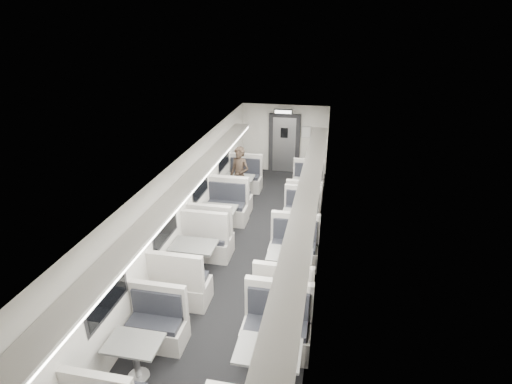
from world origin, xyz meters
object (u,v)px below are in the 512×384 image
at_px(booth_right_d, 268,370).
at_px(exit_sign, 283,112).
at_px(booth_right_a, 306,191).
at_px(booth_left_b, 218,222).
at_px(booth_left_d, 136,359).
at_px(vestibule_door, 284,144).
at_px(passenger, 240,176).
at_px(booth_left_a, 239,188).
at_px(booth_right_c, 289,269).
at_px(booth_left_c, 195,260).
at_px(booth_right_b, 299,225).

xyz_separation_m(booth_right_d, exit_sign, (-1.00, 8.77, 1.87)).
distance_m(booth_right_a, exit_sign, 2.95).
bearing_deg(exit_sign, booth_left_b, -102.53).
distance_m(booth_left_d, vestibule_door, 9.48).
relative_size(booth_right_d, passenger, 1.32).
distance_m(booth_left_a, vestibule_door, 2.97).
bearing_deg(booth_right_d, exit_sign, 96.50).
relative_size(booth_right_c, passenger, 1.27).
bearing_deg(booth_right_c, booth_left_a, 116.94).
distance_m(booth_left_d, booth_right_a, 7.20).
xyz_separation_m(booth_right_a, passenger, (-1.93, -0.41, 0.51)).
distance_m(booth_left_c, booth_right_c, 2.00).
xyz_separation_m(booth_left_a, booth_right_a, (2.00, 0.23, -0.03)).
distance_m(booth_right_a, booth_right_b, 2.16).
xyz_separation_m(booth_left_b, booth_left_d, (0.00, -4.41, -0.05)).
bearing_deg(vestibule_door, passenger, -107.73).
xyz_separation_m(booth_right_a, booth_right_b, (0.00, -2.16, -0.00)).
relative_size(booth_left_a, vestibule_door, 1.03).
bearing_deg(booth_left_a, booth_right_d, -73.01).
relative_size(booth_right_a, vestibule_door, 0.94).
bearing_deg(booth_right_b, passenger, 137.80).
xyz_separation_m(booth_left_a, booth_left_d, (0.00, -6.69, -0.03)).
distance_m(booth_left_c, booth_right_b, 2.89).
xyz_separation_m(booth_left_a, vestibule_door, (1.00, 2.71, 0.65)).
height_order(booth_right_b, passenger, passenger).
bearing_deg(booth_left_c, booth_left_b, 90.00).
xyz_separation_m(booth_right_c, vestibule_door, (-1.00, 6.65, 0.65)).
distance_m(booth_left_d, booth_right_b, 5.16).
relative_size(booth_left_b, booth_left_c, 1.01).
distance_m(booth_left_b, booth_right_b, 2.03).
height_order(booth_left_a, booth_right_c, booth_right_c).
bearing_deg(booth_left_c, booth_right_a, 64.76).
height_order(vestibule_door, exit_sign, exit_sign).
distance_m(booth_right_a, booth_right_d, 6.77).
relative_size(booth_left_c, booth_right_b, 1.15).
height_order(booth_left_d, vestibule_door, vestibule_door).
xyz_separation_m(booth_left_c, booth_right_b, (2.00, 2.08, -0.05)).
bearing_deg(vestibule_door, booth_left_d, -96.07).
distance_m(booth_left_c, exit_sign, 6.59).
bearing_deg(booth_left_b, booth_right_c, -39.75).
distance_m(booth_right_c, booth_right_d, 2.61).
xyz_separation_m(booth_left_a, passenger, (0.07, -0.18, 0.48)).
height_order(booth_left_a, booth_left_d, booth_left_a).
xyz_separation_m(booth_left_d, passenger, (0.07, 6.50, 0.51)).
xyz_separation_m(booth_left_b, booth_right_b, (2.00, 0.34, -0.06)).
relative_size(booth_left_c, booth_right_a, 1.14).
distance_m(booth_left_a, booth_left_d, 6.69).
bearing_deg(booth_right_c, booth_right_a, 90.00).
relative_size(booth_left_d, booth_right_c, 0.91).
xyz_separation_m(booth_right_b, passenger, (-1.93, 1.75, 0.51)).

